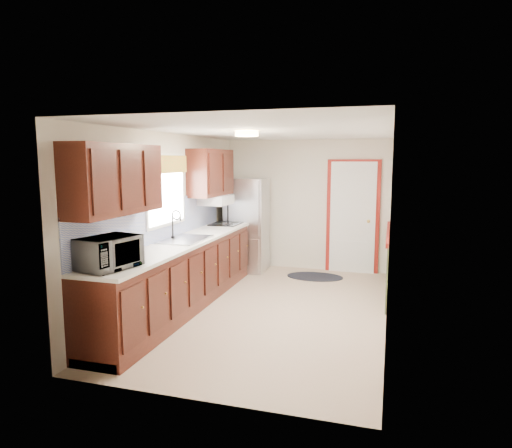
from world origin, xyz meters
The scene contains 8 objects.
room_shell centered at (0.00, 0.00, 1.20)m, with size 3.20×5.20×2.52m.
kitchen_run centered at (-1.24, -0.29, 0.81)m, with size 0.63×4.00×2.20m.
back_wall_trim centered at (0.99, 2.21, 0.89)m, with size 1.12×2.30×2.08m.
ceiling_fixture centered at (-0.30, -0.20, 2.36)m, with size 0.30×0.30×0.06m, color #FFD88C.
microwave centered at (-1.20, -1.95, 1.14)m, with size 0.59×0.33×0.40m, color white.
refrigerator centered at (-1.02, 2.05, 0.85)m, with size 0.73×0.72×1.70m.
rug centered at (0.27, 1.90, 0.01)m, with size 0.98×0.63×0.01m, color black.
cooktop centered at (-1.19, 1.40, 0.95)m, with size 0.46×0.55×0.02m, color black.
Camera 1 is at (1.50, -5.84, 2.03)m, focal length 32.00 mm.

